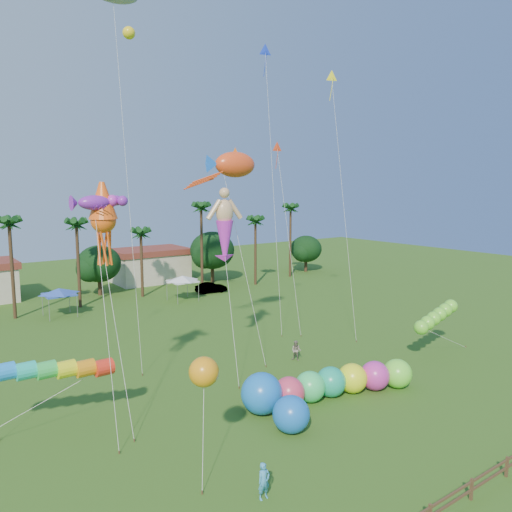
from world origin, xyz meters
TOP-DOWN VIEW (x-y plane):
  - ground at (0.00, 0.00)m, footprint 160.00×160.00m
  - tree_line at (3.57, 44.00)m, footprint 69.46×8.91m
  - buildings_row at (-3.09, 50.00)m, footprint 35.00×7.00m
  - tent_row at (-6.00, 36.33)m, footprint 31.00×4.00m
  - fence at (0.00, -6.00)m, footprint 36.12×0.12m
  - car_b at (13.14, 37.93)m, footprint 4.19×1.93m
  - spectator_a at (-7.28, -0.59)m, footprint 0.61×0.40m
  - spectator_b at (5.39, 12.02)m, footprint 0.91×0.97m
  - caterpillar_inflatable at (1.99, 5.35)m, footprint 12.32×4.76m
  - blue_ball at (-2.44, 3.32)m, footprint 2.10×2.10m
  - rainbow_tube at (-12.14, 10.59)m, footprint 9.58×2.08m
  - green_worm at (12.99, 6.04)m, footprint 9.35×1.98m
  - orange_ball_kite at (-8.41, 2.54)m, footprint 1.84×2.20m
  - merman_kite at (0.59, 14.80)m, footprint 3.24×5.72m
  - fish_kite at (2.97, 16.91)m, footprint 5.55×5.80m
  - squid_kite at (-9.58, 11.95)m, footprint 1.83×5.46m
  - lobster_kite at (-10.16, 11.67)m, footprint 3.44×6.16m
  - delta_kite_red at (10.07, 20.41)m, footprint 1.18×4.11m
  - delta_kite_yellow at (13.58, 16.96)m, footprint 1.53×4.99m
  - delta_kite_blue at (9.47, 21.52)m, footprint 1.76×4.35m

SIDE VIEW (x-z plane):
  - ground at x=0.00m, z-range 0.00..0.00m
  - fence at x=0.00m, z-range 0.11..1.11m
  - car_b at x=13.14m, z-range 0.00..1.33m
  - spectator_b at x=5.39m, z-range 0.00..1.59m
  - spectator_a at x=-7.28m, z-range 0.00..1.66m
  - blue_ball at x=-2.44m, z-range 0.00..2.10m
  - caterpillar_inflatable at x=1.99m, z-range -0.20..2.32m
  - buildings_row at x=-3.09m, z-range 0.00..4.00m
  - tent_row at x=-6.00m, z-range 2.45..3.05m
  - green_worm at x=12.99m, z-range 1.06..4.51m
  - rainbow_tube at x=-12.14m, z-range 1.42..5.22m
  - tree_line at x=3.57m, z-range -1.22..9.78m
  - orange_ball_kite at x=-8.41m, z-range 2.19..8.00m
  - merman_kite at x=0.59m, z-range 3.86..16.92m
  - squid_kite at x=-9.58m, z-range 4.65..18.63m
  - lobster_kite at x=-10.16m, z-range 6.04..19.35m
  - fish_kite at x=2.97m, z-range 7.11..23.61m
  - delta_kite_red at x=10.07m, z-range 8.01..25.82m
  - delta_kite_yellow at x=13.58m, z-range 10.95..35.01m
  - delta_kite_blue at x=9.47m, z-range 12.24..38.93m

